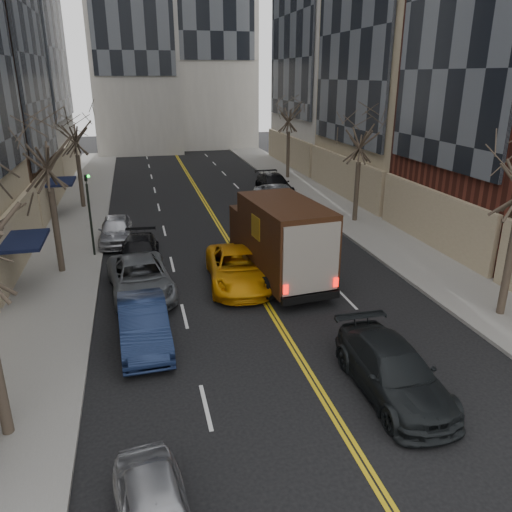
# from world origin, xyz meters

# --- Properties ---
(sidewalk_left) EXTENTS (4.00, 66.00, 0.15)m
(sidewalk_left) POSITION_xyz_m (-9.00, 27.00, 0.07)
(sidewalk_left) COLOR slate
(sidewalk_left) RESTS_ON ground
(sidewalk_right) EXTENTS (4.00, 66.00, 0.15)m
(sidewalk_right) POSITION_xyz_m (9.00, 27.00, 0.07)
(sidewalk_right) COLOR slate
(sidewalk_right) RESTS_ON ground
(tree_lf_mid) EXTENTS (3.20, 3.20, 8.91)m
(tree_lf_mid) POSITION_xyz_m (-8.80, 20.00, 6.60)
(tree_lf_mid) COLOR #382D23
(tree_lf_mid) RESTS_ON sidewalk_left
(tree_lf_far) EXTENTS (3.20, 3.20, 8.12)m
(tree_lf_far) POSITION_xyz_m (-8.80, 33.00, 6.02)
(tree_lf_far) COLOR #382D23
(tree_lf_far) RESTS_ON sidewalk_left
(tree_rt_mid) EXTENTS (3.20, 3.20, 8.32)m
(tree_rt_mid) POSITION_xyz_m (8.80, 25.00, 6.17)
(tree_rt_mid) COLOR #382D23
(tree_rt_mid) RESTS_ON sidewalk_right
(tree_rt_far) EXTENTS (3.20, 3.20, 9.11)m
(tree_rt_far) POSITION_xyz_m (8.80, 40.00, 6.74)
(tree_rt_far) COLOR #382D23
(tree_rt_far) RESTS_ON sidewalk_right
(traffic_signal) EXTENTS (0.29, 0.26, 4.70)m
(traffic_signal) POSITION_xyz_m (-7.39, 22.00, 2.82)
(traffic_signal) COLOR black
(traffic_signal) RESTS_ON sidewalk_left
(ups_truck) EXTENTS (3.48, 7.35, 3.90)m
(ups_truck) POSITION_xyz_m (1.22, 16.68, 1.96)
(ups_truck) COLOR black
(ups_truck) RESTS_ON ground
(observer_sedan) EXTENTS (2.16, 5.24, 1.52)m
(observer_sedan) POSITION_xyz_m (2.10, 7.38, 0.76)
(observer_sedan) COLOR black
(observer_sedan) RESTS_ON ground
(taxi) EXTENTS (3.08, 5.93, 1.60)m
(taxi) POSITION_xyz_m (-0.73, 16.68, 0.80)
(taxi) COLOR orange
(taxi) RESTS_ON ground
(pedestrian) EXTENTS (0.64, 0.81, 1.95)m
(pedestrian) POSITION_xyz_m (0.55, 16.83, 0.97)
(pedestrian) COLOR black
(pedestrian) RESTS_ON ground
(parked_lf_b) EXTENTS (1.88, 4.87, 1.58)m
(parked_lf_b) POSITION_xyz_m (-5.10, 12.14, 0.79)
(parked_lf_b) COLOR #131F3E
(parked_lf_b) RESTS_ON ground
(parked_lf_c) EXTENTS (3.09, 5.74, 1.53)m
(parked_lf_c) POSITION_xyz_m (-5.10, 16.60, 0.77)
(parked_lf_c) COLOR #54585D
(parked_lf_c) RESTS_ON ground
(parked_lf_d) EXTENTS (2.27, 4.85, 1.37)m
(parked_lf_d) POSITION_xyz_m (-5.10, 20.28, 0.68)
(parked_lf_d) COLOR black
(parked_lf_d) RESTS_ON ground
(parked_lf_e) EXTENTS (1.95, 4.56, 1.53)m
(parked_lf_e) POSITION_xyz_m (-6.30, 24.30, 0.77)
(parked_lf_e) COLOR #A9AAB1
(parked_lf_e) RESTS_ON ground
(parked_rt_a) EXTENTS (1.86, 4.63, 1.50)m
(parked_rt_a) POSITION_xyz_m (5.33, 25.60, 0.75)
(parked_rt_a) COLOR #52545A
(parked_rt_a) RESTS_ON ground
(parked_rt_b) EXTENTS (3.09, 5.91, 1.59)m
(parked_rt_b) POSITION_xyz_m (5.10, 29.82, 0.79)
(parked_rt_b) COLOR #A8AAAF
(parked_rt_b) RESTS_ON ground
(parked_rt_c) EXTENTS (2.24, 5.44, 1.58)m
(parked_rt_c) POSITION_xyz_m (5.88, 34.19, 0.79)
(parked_rt_c) COLOR black
(parked_rt_c) RESTS_ON ground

